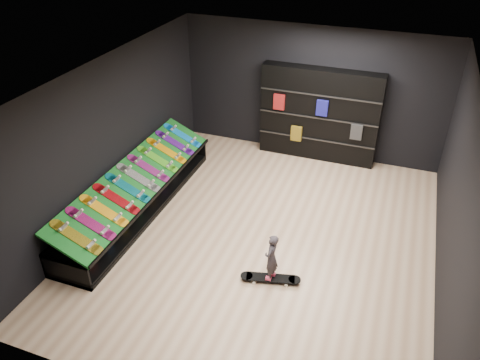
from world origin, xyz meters
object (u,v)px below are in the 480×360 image
(floor_skateboard, at_px, (270,279))
(child, at_px, (271,266))
(display_rack, at_px, (139,198))
(back_shelving, at_px, (319,115))

(floor_skateboard, xyz_separation_m, child, (0.00, 0.00, 0.30))
(display_rack, xyz_separation_m, floor_skateboard, (3.03, -1.05, -0.20))
(back_shelving, relative_size, child, 5.29)
(display_rack, height_order, floor_skateboard, display_rack)
(floor_skateboard, distance_m, child, 0.30)
(display_rack, bearing_deg, floor_skateboard, -19.01)
(back_shelving, height_order, floor_skateboard, back_shelving)
(display_rack, relative_size, floor_skateboard, 4.59)
(back_shelving, distance_m, floor_skateboard, 4.49)
(back_shelving, height_order, child, back_shelving)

